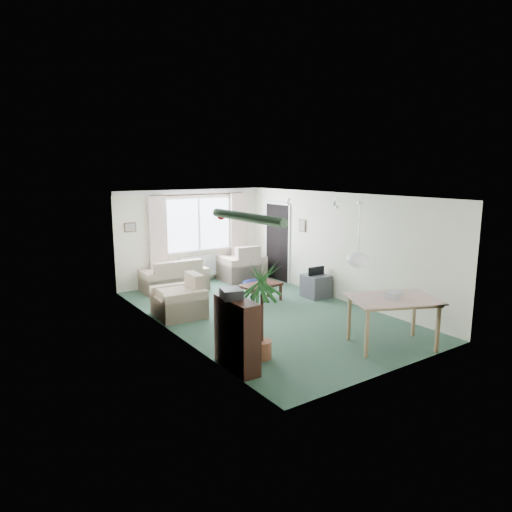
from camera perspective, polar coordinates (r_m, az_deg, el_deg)
ground at (r=9.38m, az=1.04°, el=-7.20°), size 6.50×6.50×0.00m
window at (r=11.88m, az=-7.20°, el=3.95°), size 1.80×0.03×1.30m
curtain_rod at (r=11.74m, az=-7.11°, el=7.64°), size 2.60×0.03×0.03m
curtain_left at (r=11.34m, az=-12.12°, el=2.30°), size 0.45×0.08×2.00m
curtain_right at (r=12.38m, az=-2.22°, el=3.23°), size 0.45×0.08×2.00m
radiator at (r=12.02m, az=-6.99°, el=-1.29°), size 1.20×0.10×0.55m
doorway at (r=12.02m, az=2.72°, el=1.69°), size 0.03×0.95×2.00m
pendant_lamp at (r=7.45m, az=12.64°, el=-0.43°), size 0.36×0.36×0.36m
tinsel_garland at (r=5.97m, az=-1.17°, el=4.87°), size 1.60×1.60×0.12m
bauble_cluster_a at (r=10.44m, az=4.07°, el=7.04°), size 0.20×0.20×0.20m
bauble_cluster_b at (r=9.74m, az=9.88°, el=6.65°), size 0.20×0.20×0.20m
wall_picture_back at (r=11.17m, az=-15.46°, el=3.47°), size 0.28×0.03×0.22m
wall_picture_right at (r=11.16m, az=5.82°, el=3.80°), size 0.03×0.24×0.30m
sofa at (r=11.24m, az=-10.21°, el=-2.30°), size 1.58×0.90×0.77m
armchair_corner at (r=12.07m, az=-1.94°, el=-0.78°), size 1.13×1.08×0.95m
armchair_left at (r=9.24m, az=-9.64°, el=-4.93°), size 0.95×0.99×0.84m
coffee_table at (r=10.12m, az=0.61°, el=-4.63°), size 0.96×0.60×0.41m
photo_frame at (r=10.10m, az=1.09°, el=-2.99°), size 0.12×0.04×0.16m
bookshelf at (r=6.74m, az=-2.41°, el=-9.75°), size 0.31×0.88×1.06m
hifi_box at (r=6.61m, az=-3.13°, el=-4.69°), size 0.37×0.41×0.14m
houseplant at (r=7.02m, az=0.75°, el=-6.90°), size 0.71×0.71×1.53m
dining_table at (r=7.93m, az=16.63°, el=-7.99°), size 1.53×1.32×0.81m
gift_box at (r=7.79m, az=16.84°, el=-4.78°), size 0.26×0.20×0.12m
tv_cube at (r=10.59m, az=7.49°, el=-3.73°), size 0.55×0.60×0.52m
pet_bed at (r=11.38m, az=-0.00°, el=-3.60°), size 0.82×0.82×0.14m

